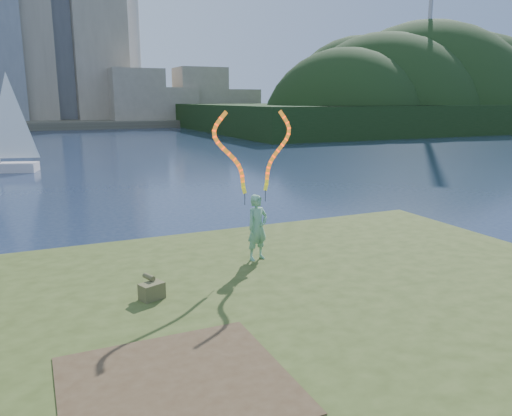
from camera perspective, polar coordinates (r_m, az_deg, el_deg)
name	(u,v)px	position (r m, az deg, el deg)	size (l,w,h in m)	color
ground	(235,321)	(11.36, -2.36, -12.73)	(320.00, 320.00, 0.00)	#1B2843
grassy_knoll	(283,354)	(9.35, 3.11, -16.28)	(20.00, 18.00, 0.80)	#384719
dirt_patch	(176,384)	(7.69, -9.09, -19.21)	(3.20, 3.00, 0.02)	#47331E
far_shore	(50,122)	(104.72, -22.46, 9.12)	(320.00, 40.00, 1.20)	#4F493A
wooded_hill	(421,126)	(94.19, 18.30, 8.90)	(78.00, 50.00, 63.00)	black
woman_with_ribbons	(257,205)	(12.50, 0.09, 0.30)	(2.00, 0.68, 4.06)	#15763B
canvas_bag	(152,290)	(10.57, -11.84, -9.16)	(0.56, 0.63, 0.45)	brown
sailboat	(3,153)	(37.61, -26.97, 5.65)	(5.00, 2.75, 7.56)	silver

